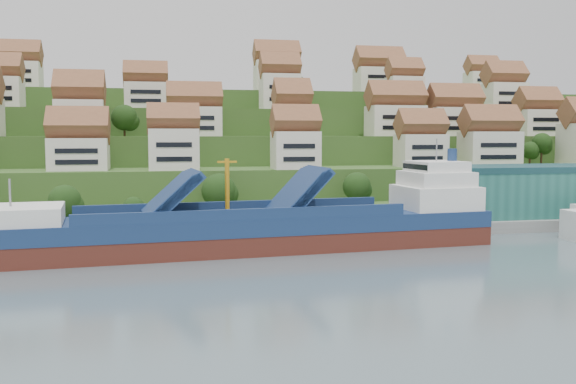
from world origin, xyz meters
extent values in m
plane|color=slate|center=(0.00, 0.00, 0.00)|extent=(300.00, 300.00, 0.00)
cube|color=gray|center=(20.00, 15.00, 1.10)|extent=(180.00, 14.00, 2.20)
cube|color=#2D4C1E|center=(0.00, 86.00, 2.00)|extent=(260.00, 128.00, 4.00)
cube|color=#2D4C1E|center=(0.00, 91.00, 5.50)|extent=(260.00, 118.00, 11.00)
cube|color=#2D4C1E|center=(0.00, 99.00, 9.00)|extent=(260.00, 102.00, 18.00)
cube|color=#2D4C1E|center=(0.00, 107.00, 12.50)|extent=(260.00, 86.00, 25.00)
cube|color=#2D4C1E|center=(0.00, 116.00, 15.50)|extent=(260.00, 68.00, 31.00)
cube|color=silver|center=(-47.03, 39.91, 14.33)|extent=(11.89, 8.57, 6.66)
cube|color=silver|center=(-27.67, 36.89, 15.30)|extent=(10.29, 7.03, 8.60)
cube|color=silver|center=(-1.80, 36.00, 15.02)|extent=(9.75, 7.62, 8.05)
cube|color=silver|center=(28.24, 38.83, 14.73)|extent=(10.54, 7.73, 7.46)
cube|color=silver|center=(45.78, 39.30, 15.05)|extent=(12.81, 8.26, 8.09)
cube|color=silver|center=(-47.98, 52.91, 22.06)|extent=(10.57, 8.98, 8.12)
cube|color=silver|center=(-22.21, 55.62, 21.46)|extent=(12.48, 7.90, 6.93)
cube|color=silver|center=(0.69, 51.51, 21.64)|extent=(8.41, 8.56, 7.28)
cube|color=silver|center=(28.61, 56.12, 21.84)|extent=(13.98, 8.36, 7.67)
cube|color=silver|center=(44.62, 55.80, 21.67)|extent=(13.16, 8.18, 7.34)
cube|color=silver|center=(67.92, 54.86, 21.46)|extent=(10.59, 8.04, 6.92)
cube|color=silver|center=(-68.62, 69.52, 28.68)|extent=(10.53, 7.86, 7.37)
cube|color=silver|center=(-33.63, 69.55, 28.28)|extent=(10.62, 7.30, 6.57)
cube|color=silver|center=(1.27, 70.00, 29.66)|extent=(10.10, 7.79, 9.32)
cube|color=silver|center=(36.53, 70.22, 29.64)|extent=(9.30, 7.14, 9.29)
cube|color=silver|center=(67.28, 71.05, 29.06)|extent=(11.13, 8.47, 8.12)
cube|color=silver|center=(-68.30, 89.22, 34.57)|extent=(12.43, 8.03, 7.14)
cube|color=silver|center=(3.83, 88.39, 35.41)|extent=(12.85, 8.15, 8.83)
cube|color=silver|center=(36.03, 89.80, 34.84)|extent=(14.30, 8.73, 7.68)
cube|color=silver|center=(71.28, 91.51, 34.63)|extent=(9.88, 7.05, 7.27)
ellipsoid|color=#204015|center=(8.97, 26.11, 7.80)|extent=(5.81, 5.81, 5.81)
ellipsoid|color=#204015|center=(-19.30, 26.29, 7.38)|extent=(6.87, 6.87, 6.87)
ellipsoid|color=#204015|center=(58.74, 43.11, 14.57)|extent=(4.25, 4.25, 4.25)
ellipsoid|color=#204015|center=(61.90, 43.11, 16.37)|extent=(4.92, 4.92, 4.92)
ellipsoid|color=#204015|center=(45.71, 59.83, 23.76)|extent=(5.21, 5.21, 5.21)
ellipsoid|color=#204015|center=(-49.83, 59.38, 21.59)|extent=(5.99, 5.99, 5.99)
ellipsoid|color=#204015|center=(-38.61, 57.97, 22.41)|extent=(6.15, 6.15, 6.15)
ellipsoid|color=#204015|center=(5.85, 73.21, 30.99)|extent=(7.61, 7.61, 7.61)
ellipsoid|color=#204015|center=(31.67, 75.94, 30.06)|extent=(5.58, 5.58, 5.58)
ellipsoid|color=#204015|center=(35.36, 73.97, 28.27)|extent=(4.37, 4.37, 4.37)
ellipsoid|color=#204015|center=(-47.29, 19.00, 6.62)|extent=(5.83, 5.83, 5.83)
ellipsoid|color=#204015|center=(-35.44, 19.00, 5.26)|extent=(3.86, 3.86, 3.86)
cube|color=#276B61|center=(52.00, 17.00, 7.20)|extent=(60.00, 15.00, 10.00)
cylinder|color=gray|center=(18.00, 10.00, 6.20)|extent=(0.16, 0.16, 8.00)
cube|color=maroon|center=(18.60, 10.00, 9.80)|extent=(1.20, 0.05, 0.80)
cube|color=white|center=(-54.00, 11.50, 2.10)|extent=(2.40, 2.20, 2.20)
cube|color=#542219|center=(-16.41, 0.31, 1.00)|extent=(79.69, 18.87, 5.06)
cube|color=navy|center=(-16.41, 0.31, 4.35)|extent=(79.70, 18.99, 2.63)
cube|color=white|center=(-49.68, -2.55, 6.88)|extent=(11.07, 12.36, 2.63)
cube|color=#262628|center=(-18.42, 0.14, 5.67)|extent=(51.30, 14.62, 0.30)
cube|color=navy|center=(-29.51, -0.82, 9.11)|extent=(8.51, 11.78, 7.00)
cube|color=navy|center=(-9.35, 0.92, 9.11)|extent=(8.13, 11.75, 7.40)
cylinder|color=orange|center=(-20.44, -0.04, 10.12)|extent=(0.77, 0.77, 9.11)
cube|color=white|center=(15.86, 3.09, 7.59)|extent=(13.09, 12.54, 4.05)
cube|color=white|center=(15.86, 3.09, 10.83)|extent=(10.97, 11.15, 2.53)
cube|color=white|center=(15.86, 3.09, 12.95)|extent=(8.85, 9.77, 1.82)
cylinder|color=navy|center=(18.88, 3.35, 14.88)|extent=(1.75, 1.75, 2.23)
camera|label=1|loc=(-31.00, -99.51, 18.38)|focal=40.00mm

